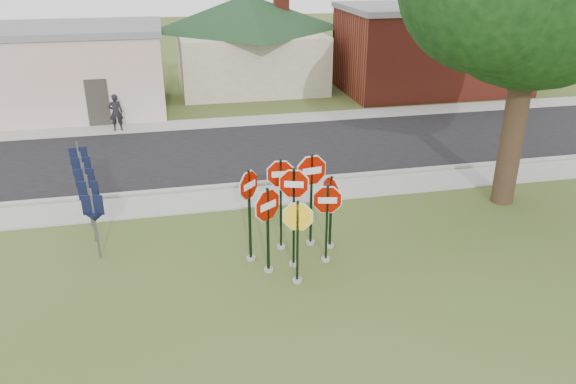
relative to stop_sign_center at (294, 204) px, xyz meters
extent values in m
plane|color=#3C4F1D|center=(0.04, -1.02, -1.76)|extent=(120.00, 120.00, 0.00)
cube|color=gray|center=(0.04, 4.48, -1.73)|extent=(60.00, 1.60, 0.06)
cube|color=black|center=(0.04, 8.98, -1.74)|extent=(60.00, 7.00, 0.04)
cube|color=gray|center=(0.04, 13.28, -1.73)|extent=(60.00, 1.60, 0.06)
cube|color=gray|center=(0.04, 5.48, -1.69)|extent=(60.00, 0.20, 0.14)
cylinder|color=gray|center=(0.00, 0.00, -1.72)|extent=(0.24, 0.24, 0.08)
cube|color=black|center=(0.00, 0.00, -0.41)|extent=(0.07, 0.07, 2.72)
cylinder|color=white|center=(0.00, 0.00, 0.54)|extent=(0.99, 0.33, 1.04)
cylinder|color=#8E0C00|center=(0.00, 0.00, 0.54)|extent=(0.92, 0.31, 0.96)
cube|color=white|center=(0.00, 0.00, 0.54)|extent=(0.46, 0.16, 0.17)
cylinder|color=gray|center=(-0.09, -0.79, -1.72)|extent=(0.24, 0.24, 0.08)
cube|color=black|center=(-0.09, -0.79, -0.66)|extent=(0.07, 0.06, 2.20)
cylinder|color=white|center=(-0.09, -0.79, 0.03)|extent=(0.98, 0.30, 1.02)
cylinder|color=yellow|center=(-0.09, -0.79, 0.03)|extent=(0.91, 0.28, 0.94)
cylinder|color=gray|center=(-0.69, -0.15, -1.72)|extent=(0.24, 0.24, 0.08)
cube|color=black|center=(-0.69, -0.15, -0.61)|extent=(0.08, 0.08, 2.31)
cylinder|color=white|center=(-0.69, -0.15, 0.09)|extent=(0.95, 0.68, 1.15)
cylinder|color=#8E0C00|center=(-0.69, -0.15, 0.09)|extent=(0.88, 0.64, 1.07)
cube|color=white|center=(-0.69, -0.15, 0.09)|extent=(0.44, 0.32, 0.18)
cylinder|color=gray|center=(0.88, 0.05, -1.72)|extent=(0.24, 0.24, 0.08)
cube|color=black|center=(0.88, 0.05, -0.67)|extent=(0.07, 0.06, 2.18)
cylinder|color=white|center=(0.88, 0.05, 0.00)|extent=(1.02, 0.23, 1.04)
cylinder|color=#8E0C00|center=(0.88, 0.05, 0.00)|extent=(0.95, 0.22, 0.97)
cube|color=white|center=(0.88, 0.05, 0.00)|extent=(0.47, 0.11, 0.17)
cylinder|color=gray|center=(0.71, 1.02, -1.72)|extent=(0.24, 0.24, 0.08)
cube|color=black|center=(0.71, 1.02, -0.43)|extent=(0.07, 0.06, 2.66)
cylinder|color=white|center=(0.71, 1.02, 0.44)|extent=(1.15, 0.20, 1.16)
cylinder|color=#8E0C00|center=(0.71, 1.02, 0.44)|extent=(1.07, 0.19, 1.08)
cube|color=white|center=(0.71, 1.02, 0.44)|extent=(0.53, 0.09, 0.19)
cylinder|color=gray|center=(-0.13, 0.97, -1.72)|extent=(0.24, 0.24, 0.08)
cube|color=black|center=(-0.13, 0.97, -0.46)|extent=(0.06, 0.06, 2.61)
cylinder|color=white|center=(-0.13, 0.97, 0.43)|extent=(1.02, 0.12, 1.02)
cylinder|color=#8E0C00|center=(-0.13, 0.97, 0.43)|extent=(0.94, 0.12, 0.95)
cube|color=white|center=(-0.13, 0.97, 0.43)|extent=(0.47, 0.06, 0.16)
cylinder|color=gray|center=(1.19, 0.74, -1.72)|extent=(0.24, 0.24, 0.08)
cube|color=black|center=(1.19, 0.74, -0.71)|extent=(0.06, 0.07, 2.11)
cylinder|color=white|center=(1.19, 0.74, -0.10)|extent=(0.33, 1.07, 1.11)
cylinder|color=#8E0C00|center=(1.19, 0.74, -0.10)|extent=(0.31, 0.99, 1.02)
cube|color=white|center=(1.19, 0.74, -0.10)|extent=(0.15, 0.49, 0.18)
cylinder|color=gray|center=(-1.05, 0.52, -1.72)|extent=(0.24, 0.24, 0.08)
cube|color=black|center=(-1.05, 0.52, -0.48)|extent=(0.08, 0.08, 2.57)
cylinder|color=white|center=(-1.05, 0.52, 0.38)|extent=(0.73, 0.76, 1.04)
cylinder|color=#8E0C00|center=(-1.05, 0.52, 0.38)|extent=(0.68, 0.71, 0.97)
cube|color=white|center=(-1.05, 0.52, 0.38)|extent=(0.34, 0.35, 0.17)
cube|color=#59595E|center=(-4.96, 1.48, -0.76)|extent=(0.05, 0.05, 2.00)
cube|color=black|center=(-4.96, 1.48, -0.21)|extent=(0.55, 0.13, 0.55)
cone|color=black|center=(-4.96, 1.48, -0.56)|extent=(0.65, 0.65, 0.25)
cube|color=#59595E|center=(-5.16, 2.48, -0.76)|extent=(0.05, 0.05, 2.00)
cube|color=black|center=(-5.16, 2.48, -0.21)|extent=(0.55, 0.09, 0.55)
cone|color=black|center=(-5.16, 2.48, -0.56)|extent=(0.62, 0.62, 0.25)
cube|color=#59595E|center=(-5.36, 3.48, -0.76)|extent=(0.05, 0.05, 2.00)
cube|color=black|center=(-5.36, 3.48, -0.21)|extent=(0.55, 0.05, 0.55)
cone|color=black|center=(-5.36, 3.48, -0.56)|extent=(0.58, 0.58, 0.25)
cube|color=#59595E|center=(-5.56, 4.48, -0.76)|extent=(0.05, 0.05, 2.00)
cube|color=black|center=(-5.56, 4.48, -0.21)|extent=(0.55, 0.05, 0.55)
cone|color=black|center=(-5.56, 4.48, -0.56)|extent=(0.58, 0.58, 0.25)
cube|color=#59595E|center=(-5.76, 5.48, -0.76)|extent=(0.05, 0.05, 2.00)
cube|color=black|center=(-5.76, 5.48, -0.21)|extent=(0.55, 0.09, 0.55)
cone|color=black|center=(-5.76, 5.48, -0.56)|extent=(0.62, 0.62, 0.25)
cube|color=beige|center=(-8.96, 16.98, 0.24)|extent=(12.00, 6.00, 4.00)
cube|color=slate|center=(-8.96, 16.98, 2.29)|extent=(12.20, 6.20, 0.30)
cube|color=#332D28|center=(-5.96, 14.00, -0.66)|extent=(1.00, 0.10, 2.20)
cube|color=beige|center=(2.04, 20.98, -0.16)|extent=(8.00, 8.00, 3.20)
cube|color=maroon|center=(12.04, 17.48, 0.49)|extent=(10.00, 6.00, 4.50)
cube|color=slate|center=(12.04, 17.48, 2.84)|extent=(10.20, 6.20, 0.30)
cube|color=white|center=(10.04, 14.53, 0.84)|extent=(2.00, 0.08, 0.90)
cylinder|color=#302315|center=(7.54, 2.48, 1.04)|extent=(0.70, 0.70, 5.61)
cylinder|color=#302315|center=(22.04, 24.98, 0.24)|extent=(0.50, 0.50, 4.00)
imported|color=black|center=(-5.14, 13.02, -0.88)|extent=(0.61, 0.41, 1.65)
camera|label=1|loc=(-2.85, -12.33, 5.84)|focal=35.00mm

